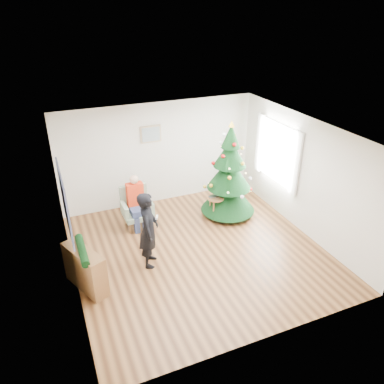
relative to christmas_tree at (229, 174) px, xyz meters
name	(u,v)px	position (x,y,z in m)	size (l,w,h in m)	color
floor	(199,251)	(-1.29, -1.17, -1.07)	(5.00, 5.00, 0.00)	brown
ceiling	(200,133)	(-1.29, -1.17, 1.53)	(5.00, 5.00, 0.00)	white
wall_back	(159,154)	(-1.29, 1.33, 0.23)	(5.00, 5.00, 0.00)	silver
wall_front	(271,273)	(-1.29, -3.67, 0.23)	(5.00, 5.00, 0.00)	silver
wall_left	(66,223)	(-3.79, -1.17, 0.23)	(5.00, 5.00, 0.00)	silver
wall_right	(304,176)	(1.21, -1.17, 0.23)	(5.00, 5.00, 0.00)	silver
window_panel	(277,153)	(1.18, -0.17, 0.43)	(0.04, 1.30, 1.40)	white
curtains	(276,153)	(1.15, -0.17, 0.43)	(0.05, 1.75, 1.50)	white
christmas_tree	(229,174)	(0.00, 0.00, 0.00)	(1.31, 1.31, 2.37)	#3F2816
stool	(215,208)	(-0.39, -0.11, -0.77)	(0.39, 0.39, 0.58)	brown
laptop	(216,197)	(-0.39, -0.11, -0.47)	(0.32, 0.21, 0.03)	silver
armchair	(137,212)	(-2.19, 0.35, -0.72)	(0.69, 0.62, 0.96)	gray
seated_person	(137,202)	(-2.19, 0.30, -0.43)	(0.38, 0.55, 1.25)	navy
standing_man	(149,230)	(-2.34, -1.16, -0.28)	(0.57, 0.38, 1.57)	black
game_controller	(157,217)	(-2.17, -1.19, -0.02)	(0.04, 0.13, 0.04)	white
console	(85,269)	(-3.62, -1.39, -0.67)	(0.30, 1.00, 0.80)	brown
garland	(82,250)	(-3.62, -1.39, -0.25)	(0.14, 0.14, 0.90)	black
tapestry	(65,202)	(-3.75, -0.87, 0.48)	(0.03, 1.50, 1.15)	black
framed_picture	(151,134)	(-1.49, 1.30, 0.78)	(0.52, 0.05, 0.42)	tan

